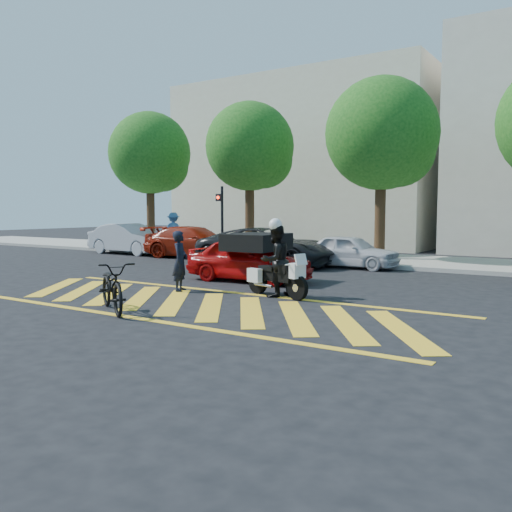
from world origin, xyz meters
The scene contains 18 objects.
ground centered at (0.00, 0.00, 0.00)m, with size 90.00×90.00×0.00m, color black.
sidewalk centered at (0.00, 12.00, 0.07)m, with size 60.00×5.00×0.15m, color #9E998E.
crosswalk centered at (-0.04, 0.00, 0.00)m, with size 12.33×4.00×0.01m.
building_left centered at (-8.00, 21.00, 5.00)m, with size 16.00×8.00×10.00m, color beige.
tree_far_left centered at (-12.87, 12.06, 5.05)m, with size 4.40×4.40×7.41m.
tree_left centered at (-6.37, 12.06, 4.99)m, with size 4.20×4.20×7.26m.
tree_center centered at (0.13, 12.06, 5.10)m, with size 4.60×4.60×7.56m.
signal_pole centered at (-6.50, 9.74, 1.92)m, with size 0.28×0.43×3.20m.
officer_bike centered at (-1.57, 1.33, 0.81)m, with size 0.59×0.39×1.62m, color black.
bicycle centered at (-0.86, -1.66, 0.55)m, with size 0.72×2.08×1.09m, color black.
police_motorcycle centered at (1.04, 1.97, 0.49)m, with size 2.01×0.93×0.90m.
officer_moto centered at (1.02, 1.96, 0.91)m, with size 0.88×0.69×1.81m, color black.
red_convertible centered at (-1.14, 3.99, 0.67)m, with size 1.57×3.91×1.33m, color #AF0808.
parked_far_left centered at (-11.63, 9.12, 0.74)m, with size 1.57×4.50×1.48m, color #9D9EA4.
parked_left centered at (-7.58, 9.20, 0.71)m, with size 1.98×4.88×1.42m, color maroon.
parked_mid_left centered at (-3.04, 7.99, 0.74)m, with size 2.46×5.33×1.48m, color black.
parked_mid_right centered at (-0.10, 9.20, 0.63)m, with size 1.48×3.67×1.25m, color silver.
pedestrian_left centered at (-11.51, 12.15, 1.08)m, with size 1.20×0.69×1.86m, color #366095.
Camera 1 is at (8.01, -9.58, 2.20)m, focal length 38.00 mm.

